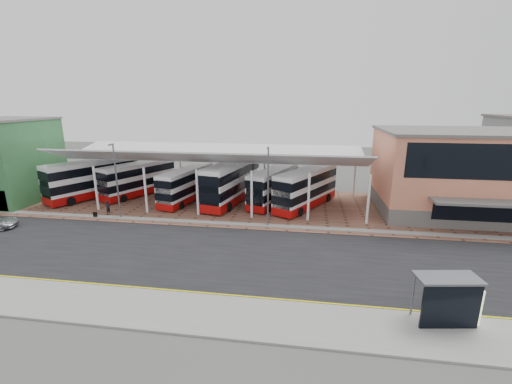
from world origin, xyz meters
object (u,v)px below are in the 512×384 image
terminal (465,172)px  bus_shelter (454,297)px  bus_0 (93,179)px  pedestrian (108,208)px  bus_3 (232,182)px  bus_1 (139,179)px  bus_2 (187,185)px  bus_5 (306,188)px  bus_4 (274,186)px

terminal → bus_shelter: terminal is taller
bus_0 → pedestrian: bearing=-20.2°
terminal → bus_shelter: size_ratio=5.03×
terminal → bus_shelter: bearing=-112.4°
bus_3 → bus_shelter: bearing=-39.7°
terminal → bus_1: terminal is taller
terminal → bus_3: terminal is taller
bus_2 → bus_shelter: size_ratio=2.79×
bus_5 → bus_3: bearing=-156.5°
bus_5 → pedestrian: bus_5 is taller
bus_4 → bus_2: bearing=-156.3°
bus_5 → bus_2: bearing=-152.3°
pedestrian → bus_shelter: bearing=-108.3°
terminal → bus_1: 39.45m
bus_0 → bus_3: size_ratio=0.94×
bus_4 → pedestrian: 19.12m
bus_4 → pedestrian: bearing=-138.0°
bus_2 → terminal: bearing=12.3°
bus_3 → bus_1: bearing=-173.4°
bus_1 → bus_3: bearing=20.2°
terminal → bus_1: size_ratio=1.76×
bus_3 → pedestrian: size_ratio=7.51×
terminal → bus_4: (-21.21, 0.46, -2.50)m
bus_1 → bus_shelter: size_ratio=2.86×
bus_0 → bus_2: (12.63, 0.05, -0.37)m
bus_0 → bus_4: size_ratio=1.11×
bus_0 → bus_3: bearing=29.8°
bus_4 → bus_5: size_ratio=0.97×
bus_0 → pedestrian: size_ratio=7.09×
bus_0 → bus_4: bearing=29.9°
bus_5 → terminal: bearing=30.2°
bus_1 → bus_3: (12.92, -1.23, 0.32)m
bus_3 → bus_4: (5.22, 0.25, -0.36)m
bus_0 → bus_3: (18.24, 0.66, 0.06)m
bus_0 → bus_1: 5.65m
bus_3 → bus_4: bus_3 is taller
bus_2 → bus_3: size_ratio=0.83×
bus_5 → bus_shelter: bus_5 is taller
bus_1 → bus_5: (22.07, -2.01, 0.09)m
terminal → bus_0: (-44.67, -0.44, -2.20)m
bus_2 → bus_5: (14.76, -0.18, 0.20)m
bus_3 → bus_shelter: size_ratio=3.37×
bus_2 → bus_5: bus_5 is taller
bus_5 → pedestrian: 22.48m
bus_1 → bus_3: 12.98m
bus_1 → pedestrian: (0.55, -8.38, -1.32)m
bus_3 → pedestrian: 14.38m
pedestrian → bus_3: bearing=-51.6°
bus_1 → bus_5: bearing=20.4°
bus_0 → bus_4: 23.48m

